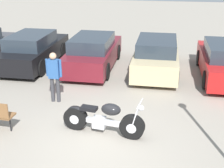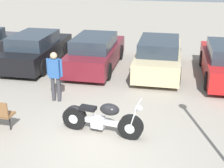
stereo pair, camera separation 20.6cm
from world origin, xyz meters
name	(u,v)px [view 2 (the right image)]	position (x,y,z in m)	size (l,w,h in m)	color
ground_plane	(96,144)	(0.00, 0.00, 0.00)	(60.00, 60.00, 0.00)	gray
motorcycle	(101,119)	(0.00, 0.58, 0.42)	(2.24, 0.75, 1.03)	black
parked_car_black	(37,50)	(-4.10, 5.78, 0.67)	(1.80, 4.43, 1.42)	black
parked_car_maroon	(96,53)	(-1.46, 5.84, 0.67)	(1.80, 4.43, 1.42)	maroon
parked_car_champagne	(159,56)	(1.18, 5.85, 0.67)	(1.80, 4.43, 1.42)	#C6B284
person_standing	(55,73)	(-1.91, 2.29, 0.98)	(0.52, 0.22, 1.65)	#38383D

